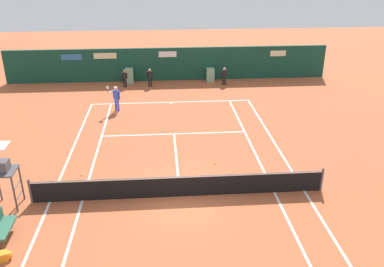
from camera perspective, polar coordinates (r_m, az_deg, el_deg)
name	(u,v)px	position (r m, az deg, el deg)	size (l,w,h in m)	color
ground_plane	(179,189)	(17.68, -1.79, -7.74)	(80.00, 80.00, 0.01)	#B25633
tennis_net	(180,186)	(16.93, -1.71, -7.30)	(12.10, 0.10, 1.07)	#4C4C51
sponsor_back_wall	(168,65)	(32.44, -3.31, 9.57)	(25.00, 1.02, 2.57)	#144233
umpire_chair	(1,168)	(17.34, -25.06, -4.37)	(1.00, 1.00, 2.68)	#47474C
player_bench	(1,226)	(16.14, -25.14, -11.61)	(0.54, 1.42, 0.88)	#38383D
player_on_baseline	(116,96)	(26.36, -10.56, 5.11)	(0.82, 0.62, 1.81)	blue
ball_kid_left_post	(124,77)	(31.12, -9.40, 7.75)	(0.44, 0.20, 1.34)	black
ball_kid_right_post	(150,76)	(31.01, -5.90, 7.94)	(0.45, 0.23, 1.38)	black
ball_kid_centre_post	(224,75)	(31.38, 4.53, 8.15)	(0.45, 0.20, 1.36)	black
tennis_ball_mid_court	(215,163)	(19.64, 3.20, -4.20)	(0.07, 0.07, 0.07)	#CCE033
tennis_ball_by_sideline	(82,175)	(19.31, -15.15, -5.61)	(0.07, 0.07, 0.07)	#CCE033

